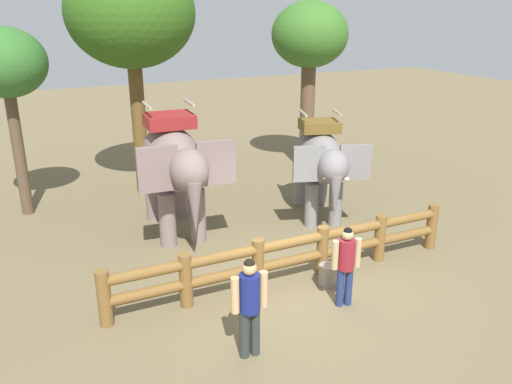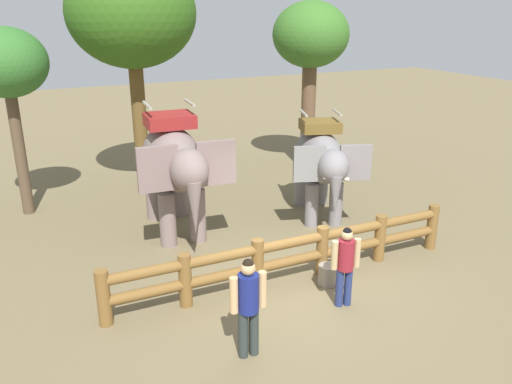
{
  "view_description": "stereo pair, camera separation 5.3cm",
  "coord_description": "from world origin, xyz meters",
  "px_view_note": "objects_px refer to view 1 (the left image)",
  "views": [
    {
      "loc": [
        -4.71,
        -7.87,
        5.23
      ],
      "look_at": [
        0.0,
        1.77,
        1.4
      ],
      "focal_mm": 36.35,
      "sensor_mm": 36.0,
      "label": 1
    },
    {
      "loc": [
        -4.66,
        -7.89,
        5.23
      ],
      "look_at": [
        0.0,
        1.77,
        1.4
      ],
      "focal_mm": 36.35,
      "sensor_mm": 36.0,
      "label": 2
    }
  ],
  "objects_px": {
    "tourist_woman_in_black": "(346,261)",
    "tree_back_center": "(5,66)",
    "tourist_man_in_blue": "(250,301)",
    "tree_far_right": "(131,15)",
    "log_fence": "(291,254)",
    "elephant_near_left": "(174,163)",
    "elephant_center": "(320,160)",
    "tree_far_left": "(310,40)",
    "feed_bucket": "(328,275)"
  },
  "relations": [
    {
      "from": "elephant_center",
      "to": "tourist_man_in_blue",
      "type": "distance_m",
      "value": 6.07
    },
    {
      "from": "tree_far_right",
      "to": "elephant_near_left",
      "type": "bearing_deg",
      "value": -91.12
    },
    {
      "from": "tree_far_left",
      "to": "feed_bucket",
      "type": "height_order",
      "value": "tree_far_left"
    },
    {
      "from": "tourist_woman_in_black",
      "to": "tree_far_left",
      "type": "distance_m",
      "value": 9.4
    },
    {
      "from": "tree_back_center",
      "to": "feed_bucket",
      "type": "distance_m",
      "value": 9.24
    },
    {
      "from": "elephant_near_left",
      "to": "tourist_woman_in_black",
      "type": "distance_m",
      "value": 4.92
    },
    {
      "from": "elephant_near_left",
      "to": "tree_back_center",
      "type": "distance_m",
      "value": 4.88
    },
    {
      "from": "log_fence",
      "to": "elephant_near_left",
      "type": "xyz_separation_m",
      "value": [
        -1.32,
        3.3,
        1.18
      ]
    },
    {
      "from": "tourist_woman_in_black",
      "to": "tourist_man_in_blue",
      "type": "bearing_deg",
      "value": -165.42
    },
    {
      "from": "elephant_center",
      "to": "tree_back_center",
      "type": "bearing_deg",
      "value": 152.0
    },
    {
      "from": "elephant_center",
      "to": "tree_far_right",
      "type": "relative_size",
      "value": 0.5
    },
    {
      "from": "elephant_center",
      "to": "tourist_woman_in_black",
      "type": "bearing_deg",
      "value": -116.13
    },
    {
      "from": "elephant_near_left",
      "to": "tourist_man_in_blue",
      "type": "xyz_separation_m",
      "value": [
        -0.44,
        -5.09,
        -0.8
      ]
    },
    {
      "from": "elephant_near_left",
      "to": "tree_back_center",
      "type": "bearing_deg",
      "value": 136.92
    },
    {
      "from": "log_fence",
      "to": "tourist_woman_in_black",
      "type": "xyz_separation_m",
      "value": [
        0.44,
        -1.22,
        0.3
      ]
    },
    {
      "from": "elephant_near_left",
      "to": "tree_far_left",
      "type": "height_order",
      "value": "tree_far_left"
    },
    {
      "from": "elephant_center",
      "to": "tree_far_right",
      "type": "xyz_separation_m",
      "value": [
        -3.59,
        4.14,
        3.49
      ]
    },
    {
      "from": "elephant_center",
      "to": "tourist_woman_in_black",
      "type": "relative_size",
      "value": 2.11
    },
    {
      "from": "tree_back_center",
      "to": "elephant_center",
      "type": "bearing_deg",
      "value": -28.0
    },
    {
      "from": "log_fence",
      "to": "tree_far_left",
      "type": "bearing_deg",
      "value": 56.67
    },
    {
      "from": "tree_far_left",
      "to": "tree_back_center",
      "type": "bearing_deg",
      "value": -177.89
    },
    {
      "from": "tourist_woman_in_black",
      "to": "tree_back_center",
      "type": "distance_m",
      "value": 9.5
    },
    {
      "from": "tourist_man_in_blue",
      "to": "feed_bucket",
      "type": "xyz_separation_m",
      "value": [
        2.36,
        1.34,
        -0.77
      ]
    },
    {
      "from": "feed_bucket",
      "to": "tree_back_center",
      "type": "bearing_deg",
      "value": 127.26
    },
    {
      "from": "tourist_woman_in_black",
      "to": "tree_far_right",
      "type": "height_order",
      "value": "tree_far_right"
    },
    {
      "from": "tree_far_right",
      "to": "feed_bucket",
      "type": "xyz_separation_m",
      "value": [
        1.85,
        -7.23,
        -4.84
      ]
    },
    {
      "from": "tree_far_right",
      "to": "tourist_man_in_blue",
      "type": "bearing_deg",
      "value": -93.42
    },
    {
      "from": "log_fence",
      "to": "tree_far_right",
      "type": "distance_m",
      "value": 8.21
    },
    {
      "from": "tree_back_center",
      "to": "tree_far_right",
      "type": "relative_size",
      "value": 0.73
    },
    {
      "from": "tree_far_left",
      "to": "tree_back_center",
      "type": "xyz_separation_m",
      "value": [
        -8.91,
        -0.33,
        -0.39
      ]
    },
    {
      "from": "elephant_near_left",
      "to": "tourist_man_in_blue",
      "type": "bearing_deg",
      "value": -94.99
    },
    {
      "from": "tree_far_left",
      "to": "tree_back_center",
      "type": "relative_size",
      "value": 1.13
    },
    {
      "from": "tree_back_center",
      "to": "tourist_woman_in_black",
      "type": "bearing_deg",
      "value": -56.5
    },
    {
      "from": "elephant_center",
      "to": "tree_far_left",
      "type": "xyz_separation_m",
      "value": [
        2.03,
        3.99,
        2.7
      ]
    },
    {
      "from": "tree_far_right",
      "to": "tree_far_left",
      "type": "bearing_deg",
      "value": -1.55
    },
    {
      "from": "tourist_man_in_blue",
      "to": "elephant_near_left",
      "type": "bearing_deg",
      "value": 85.01
    },
    {
      "from": "elephant_near_left",
      "to": "tree_far_left",
      "type": "bearing_deg",
      "value": 30.43
    },
    {
      "from": "elephant_center",
      "to": "tourist_man_in_blue",
      "type": "relative_size",
      "value": 1.94
    },
    {
      "from": "elephant_center",
      "to": "tree_back_center",
      "type": "relative_size",
      "value": 0.69
    },
    {
      "from": "tourist_woman_in_black",
      "to": "tourist_man_in_blue",
      "type": "relative_size",
      "value": 0.92
    },
    {
      "from": "tree_far_left",
      "to": "tree_far_right",
      "type": "xyz_separation_m",
      "value": [
        -5.62,
        0.15,
        0.79
      ]
    },
    {
      "from": "tourist_man_in_blue",
      "to": "tree_far_right",
      "type": "xyz_separation_m",
      "value": [
        0.51,
        8.58,
        4.06
      ]
    },
    {
      "from": "elephant_near_left",
      "to": "tourist_man_in_blue",
      "type": "height_order",
      "value": "elephant_near_left"
    },
    {
      "from": "tourist_man_in_blue",
      "to": "tree_far_left",
      "type": "xyz_separation_m",
      "value": [
        6.13,
        8.43,
        3.28
      ]
    },
    {
      "from": "tourist_man_in_blue",
      "to": "tree_back_center",
      "type": "xyz_separation_m",
      "value": [
        -2.78,
        8.1,
        2.89
      ]
    },
    {
      "from": "log_fence",
      "to": "tree_back_center",
      "type": "relative_size",
      "value": 1.56
    },
    {
      "from": "tourist_woman_in_black",
      "to": "tree_far_left",
      "type": "xyz_separation_m",
      "value": [
        3.93,
        7.85,
        3.35
      ]
    },
    {
      "from": "feed_bucket",
      "to": "tree_far_right",
      "type": "bearing_deg",
      "value": 104.33
    },
    {
      "from": "log_fence",
      "to": "tourist_man_in_blue",
      "type": "xyz_separation_m",
      "value": [
        -1.76,
        -1.79,
        0.38
      ]
    },
    {
      "from": "tree_far_left",
      "to": "tree_far_right",
      "type": "distance_m",
      "value": 5.68
    }
  ]
}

